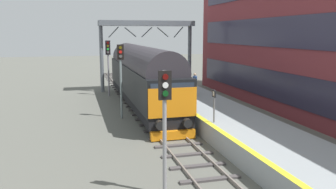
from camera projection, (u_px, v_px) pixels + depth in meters
ground_plane at (162, 128)px, 20.88m from camera, size 140.00×140.00×0.00m
track_main at (162, 127)px, 20.87m from camera, size 2.50×60.00×0.15m
station_platform at (217, 116)px, 21.71m from camera, size 4.00×44.00×1.01m
diesel_locomotive at (142, 75)px, 26.41m from camera, size 2.74×17.83×4.68m
signal_post_near at (165, 116)px, 11.78m from camera, size 0.44×0.22×4.41m
signal_post_mid at (121, 72)px, 22.75m from camera, size 0.44×0.22×4.91m
signal_post_far at (108, 60)px, 31.07m from camera, size 0.44×0.22×4.99m
platform_number_sign at (214, 101)px, 18.01m from camera, size 0.10×0.44×1.71m
waiting_passenger at (195, 82)px, 26.33m from camera, size 0.37×0.51×1.64m
overhead_footbridge at (147, 29)px, 33.86m from camera, size 9.30×2.00×6.82m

